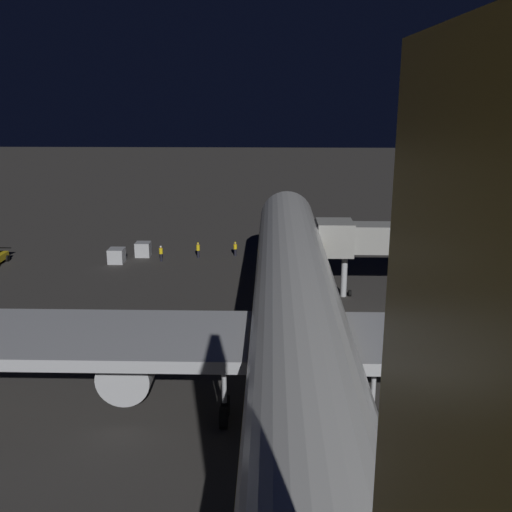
% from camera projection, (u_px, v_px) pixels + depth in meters
% --- Properties ---
extents(ground_plane, '(320.00, 320.00, 0.00)m').
position_uv_depth(ground_plane, '(293.00, 355.00, 42.28)').
color(ground_plane, '#383533').
extents(airliner_at_gate, '(57.22, 66.30, 18.83)m').
position_uv_depth(airliner_at_gate, '(299.00, 331.00, 32.73)').
color(airliner_at_gate, silver).
rests_on(airliner_at_gate, ground_plane).
extents(jet_bridge, '(25.35, 3.40, 7.07)m').
position_uv_depth(jet_bridge, '(439.00, 239.00, 52.66)').
color(jet_bridge, '#9E9E99').
rests_on(jet_bridge, ground_plane).
extents(baggage_container_near_belt, '(1.65, 1.57, 1.64)m').
position_uv_depth(baggage_container_near_belt, '(143.00, 249.00, 67.23)').
color(baggage_container_near_belt, '#B7BABF').
rests_on(baggage_container_near_belt, ground_plane).
extents(baggage_container_spare, '(1.66, 1.81, 1.60)m').
position_uv_depth(baggage_container_spare, '(117.00, 256.00, 64.74)').
color(baggage_container_spare, '#B7BABF').
rests_on(baggage_container_spare, ground_plane).
extents(ground_crew_by_belt_loader, '(0.40, 0.40, 1.78)m').
position_uv_depth(ground_crew_by_belt_loader, '(161.00, 253.00, 65.25)').
color(ground_crew_by_belt_loader, black).
rests_on(ground_crew_by_belt_loader, ground_plane).
extents(ground_crew_marshaller_fwd, '(0.40, 0.40, 1.68)m').
position_uv_depth(ground_crew_marshaller_fwd, '(235.00, 248.00, 67.33)').
color(ground_crew_marshaller_fwd, black).
rests_on(ground_crew_marshaller_fwd, ground_plane).
extents(ground_crew_under_port_wing, '(0.40, 0.40, 1.81)m').
position_uv_depth(ground_crew_under_port_wing, '(198.00, 249.00, 66.59)').
color(ground_crew_under_port_wing, black).
rests_on(ground_crew_under_port_wing, ground_plane).
extents(traffic_cone_nose_port, '(0.36, 0.36, 0.55)m').
position_uv_depth(traffic_cone_nose_port, '(305.00, 260.00, 65.00)').
color(traffic_cone_nose_port, orange).
rests_on(traffic_cone_nose_port, ground_plane).
extents(traffic_cone_nose_starboard, '(0.36, 0.36, 0.55)m').
position_uv_depth(traffic_cone_nose_starboard, '(266.00, 260.00, 65.11)').
color(traffic_cone_nose_starboard, orange).
rests_on(traffic_cone_nose_starboard, ground_plane).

